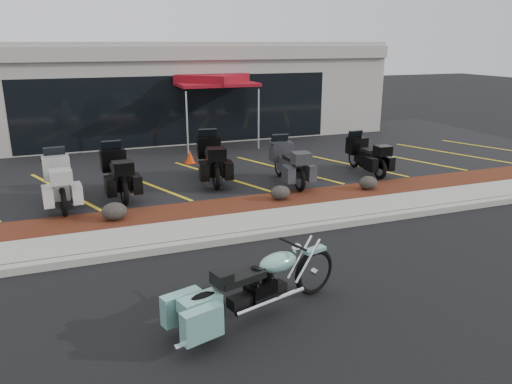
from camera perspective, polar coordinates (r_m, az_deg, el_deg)
name	(u,v)px	position (r m, az deg, el deg)	size (l,w,h in m)	color
ground	(299,251)	(10.11, 4.93, -6.68)	(90.00, 90.00, 0.00)	black
curb	(281,232)	(10.83, 2.89, -4.55)	(24.00, 0.25, 0.15)	gray
sidewalk	(269,221)	(11.44, 1.49, -3.36)	(24.00, 1.20, 0.15)	gray
mulch_bed	(251,206)	(12.49, -0.59, -1.56)	(24.00, 1.20, 0.16)	#38150C
upper_lot	(197,160)	(17.48, -6.72, 3.67)	(26.00, 9.60, 0.15)	black
dealership_building	(161,88)	(23.25, -10.78, 11.58)	(18.00, 8.16, 4.00)	gray
boulder_left	(114,211)	(11.66, -15.89, -2.14)	(0.57, 0.47, 0.40)	black
boulder_mid	(280,193)	(12.68, 2.79, -0.07)	(0.51, 0.42, 0.36)	black
boulder_right	(368,183)	(13.89, 12.70, 1.05)	(0.51, 0.43, 0.36)	black
hero_cruiser	(314,265)	(8.27, 6.65, -8.27)	(3.01, 0.76, 1.06)	#6CA89E
touring_white	(57,172)	(13.76, -21.83, 2.12)	(2.28, 0.87, 1.33)	#BCBCB7
touring_black_front	(113,164)	(14.12, -16.05, 3.05)	(2.29, 0.87, 1.33)	black
touring_black_mid	(208,151)	(15.11, -5.49, 4.63)	(2.40, 0.91, 1.39)	black
touring_grey	(280,156)	(14.76, 2.73, 4.19)	(2.22, 0.85, 1.29)	#303035
touring_black_rear	(355,149)	(16.16, 11.21, 4.82)	(2.05, 0.78, 1.20)	black
traffic_cone	(190,157)	(16.67, -7.55, 4.02)	(0.32, 0.32, 0.43)	red
popup_canopy	(212,81)	(19.36, -5.00, 12.54)	(3.76, 3.76, 2.69)	silver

